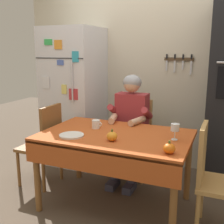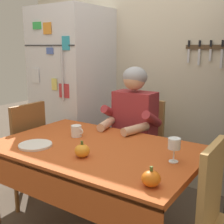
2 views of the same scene
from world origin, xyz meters
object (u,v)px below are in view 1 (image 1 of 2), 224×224
seated_person (130,120)px  chair_right_side (214,175)px  dining_table (115,143)px  wine_glass (175,128)px  refrigerator (75,97)px  coffee_mug (96,124)px  pumpkin_medium (112,136)px  chair_left_side (45,142)px  pumpkin_large (169,148)px  chair_behind_person (135,134)px  serving_tray (72,135)px

seated_person → chair_right_side: seated_person is taller
dining_table → wine_glass: (0.55, 0.06, 0.19)m
refrigerator → coffee_mug: bearing=-47.7°
chair_right_side → pumpkin_medium: size_ratio=8.93×
seated_person → refrigerator: bearing=162.6°
seated_person → pumpkin_medium: 0.80m
chair_left_side → pumpkin_large: (1.47, -0.41, 0.27)m
chair_behind_person → chair_left_side: bearing=-141.4°
chair_right_side → coffee_mug: chair_right_side is taller
chair_left_side → pumpkin_large: 1.55m
seated_person → chair_left_side: seated_person is taller
seated_person → chair_left_side: (-0.84, -0.48, -0.23)m
dining_table → chair_right_side: 0.91m
chair_right_side → pumpkin_medium: (-0.85, -0.14, 0.27)m
chair_right_side → wine_glass: size_ratio=6.32×
pumpkin_large → serving_tray: bearing=174.7°
refrigerator → serving_tray: refrigerator is taller
dining_table → wine_glass: bearing=5.8°
seated_person → pumpkin_large: (0.63, -0.90, 0.04)m
coffee_mug → seated_person: bearing=68.2°
wine_glass → serving_tray: 0.94m
chair_behind_person → pumpkin_large: chair_behind_person is taller
wine_glass → serving_tray: (-0.90, -0.26, -0.10)m
refrigerator → wine_glass: (1.50, -0.83, -0.05)m
chair_right_side → pumpkin_medium: 0.90m
refrigerator → pumpkin_medium: bearing=-46.8°
wine_glass → pumpkin_large: bearing=-86.1°
refrigerator → chair_left_side: (0.05, -0.76, -0.39)m
pumpkin_large → chair_behind_person: bearing=120.3°
seated_person → pumpkin_large: seated_person is taller
seated_person → wine_glass: 0.83m
seated_person → pumpkin_large: 1.10m
dining_table → coffee_mug: size_ratio=13.13×
chair_right_side → coffee_mug: (-1.15, 0.17, 0.27)m
pumpkin_medium → seated_person: bearing=97.9°
pumpkin_medium → coffee_mug: bearing=135.2°
chair_behind_person → wine_glass: size_ratio=6.32×
chair_right_side → refrigerator: bearing=153.3°
wine_glass → dining_table: bearing=-174.2°
seated_person → chair_behind_person: bearing=90.0°
chair_left_side → wine_glass: size_ratio=6.32×
wine_glass → serving_tray: size_ratio=0.65×
coffee_mug → chair_left_side: bearing=179.8°
seated_person → chair_left_side: 1.00m
chair_left_side → pumpkin_large: size_ratio=9.10×
chair_right_side → pumpkin_large: bearing=-143.1°
chair_right_side → chair_left_side: (-1.80, 0.17, 0.00)m
pumpkin_medium → wine_glass: bearing=25.5°
serving_tray → chair_left_side: bearing=149.4°
serving_tray → dining_table: bearing=30.9°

